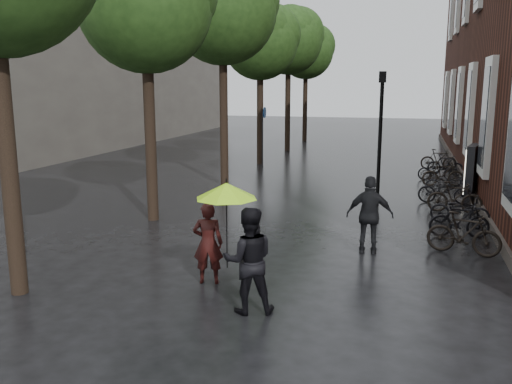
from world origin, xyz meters
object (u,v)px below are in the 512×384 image
(person_burgundy, at_px, (208,243))
(lamp_post, at_px, (381,125))
(person_black, at_px, (249,260))
(pedestrian_walking, at_px, (370,215))
(parked_bicycles, at_px, (448,186))
(ad_lightbox, at_px, (471,173))

(person_burgundy, xyz_separation_m, lamp_post, (2.89, 8.43, 1.83))
(person_black, height_order, pedestrian_walking, person_black)
(person_burgundy, distance_m, lamp_post, 9.10)
(person_burgundy, relative_size, lamp_post, 0.38)
(parked_bicycles, height_order, ad_lightbox, ad_lightbox)
(person_burgundy, distance_m, parked_bicycles, 11.26)
(ad_lightbox, xyz_separation_m, lamp_post, (-3.07, -1.54, 1.69))
(lamp_post, bearing_deg, person_black, -100.07)
(person_burgundy, bearing_deg, lamp_post, -122.31)
(ad_lightbox, bearing_deg, lamp_post, -140.48)
(person_black, height_order, parked_bicycles, person_black)
(parked_bicycles, relative_size, ad_lightbox, 7.31)
(parked_bicycles, bearing_deg, ad_lightbox, 0.04)
(pedestrian_walking, relative_size, parked_bicycles, 0.13)
(pedestrian_walking, bearing_deg, parked_bicycles, -109.74)
(pedestrian_walking, xyz_separation_m, parked_bicycles, (2.23, 7.09, -0.47))
(person_burgundy, relative_size, parked_bicycles, 0.12)
(parked_bicycles, xyz_separation_m, lamp_post, (-2.34, -1.54, 2.20))
(person_black, relative_size, parked_bicycles, 0.13)
(pedestrian_walking, distance_m, lamp_post, 5.82)
(person_burgundy, xyz_separation_m, pedestrian_walking, (3.00, 2.88, 0.10))
(person_burgundy, distance_m, ad_lightbox, 11.61)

